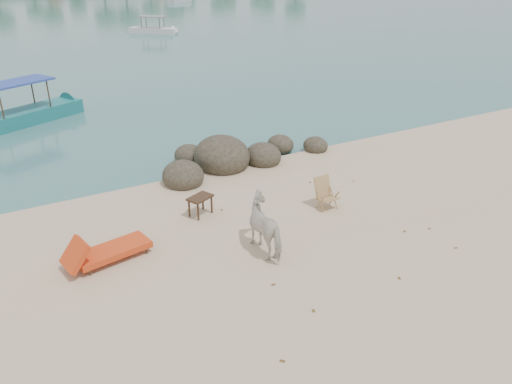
{
  "coord_description": "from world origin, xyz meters",
  "views": [
    {
      "loc": [
        -5.54,
        -8.22,
        6.55
      ],
      "look_at": [
        0.18,
        2.0,
        1.0
      ],
      "focal_mm": 35.0,
      "sensor_mm": 36.0,
      "label": 1
    }
  ],
  "objects_px": {
    "boulders": "(228,158)",
    "boat_near": "(16,89)",
    "lounge_chair": "(112,248)",
    "deck_chair": "(328,195)",
    "cow": "(268,227)",
    "side_table": "(201,207)"
  },
  "relations": [
    {
      "from": "cow",
      "to": "side_table",
      "type": "bearing_deg",
      "value": -76.0
    },
    {
      "from": "boulders",
      "to": "side_table",
      "type": "height_order",
      "value": "boulders"
    },
    {
      "from": "boat_near",
      "to": "deck_chair",
      "type": "bearing_deg",
      "value": -89.53
    },
    {
      "from": "boulders",
      "to": "boat_near",
      "type": "xyz_separation_m",
      "value": [
        -5.63,
        8.74,
        1.22
      ]
    },
    {
      "from": "side_table",
      "to": "lounge_chair",
      "type": "height_order",
      "value": "lounge_chair"
    },
    {
      "from": "boulders",
      "to": "boat_near",
      "type": "height_order",
      "value": "boat_near"
    },
    {
      "from": "boulders",
      "to": "lounge_chair",
      "type": "distance_m",
      "value": 6.39
    },
    {
      "from": "lounge_chair",
      "to": "deck_chair",
      "type": "bearing_deg",
      "value": -14.01
    },
    {
      "from": "cow",
      "to": "lounge_chair",
      "type": "xyz_separation_m",
      "value": [
        -3.41,
        1.46,
        -0.33
      ]
    },
    {
      "from": "deck_chair",
      "to": "boat_near",
      "type": "distance_m",
      "value": 14.67
    },
    {
      "from": "lounge_chair",
      "to": "deck_chair",
      "type": "distance_m",
      "value": 6.02
    },
    {
      "from": "side_table",
      "to": "deck_chair",
      "type": "relative_size",
      "value": 0.78
    },
    {
      "from": "lounge_chair",
      "to": "boat_near",
      "type": "relative_size",
      "value": 0.36
    },
    {
      "from": "lounge_chair",
      "to": "boulders",
      "type": "bearing_deg",
      "value": 27.63
    },
    {
      "from": "side_table",
      "to": "boulders",
      "type": "bearing_deg",
      "value": 27.57
    },
    {
      "from": "boulders",
      "to": "lounge_chair",
      "type": "relative_size",
      "value": 2.96
    },
    {
      "from": "boulders",
      "to": "lounge_chair",
      "type": "xyz_separation_m",
      "value": [
        -5.01,
        -3.96,
        0.07
      ]
    },
    {
      "from": "side_table",
      "to": "boat_near",
      "type": "relative_size",
      "value": 0.11
    },
    {
      "from": "side_table",
      "to": "boat_near",
      "type": "bearing_deg",
      "value": 81.78
    },
    {
      "from": "boulders",
      "to": "deck_chair",
      "type": "xyz_separation_m",
      "value": [
        1.0,
        -4.31,
        0.18
      ]
    },
    {
      "from": "boulders",
      "to": "cow",
      "type": "xyz_separation_m",
      "value": [
        -1.6,
        -5.41,
        0.4
      ]
    },
    {
      "from": "deck_chair",
      "to": "boulders",
      "type": "bearing_deg",
      "value": 100.29
    }
  ]
}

